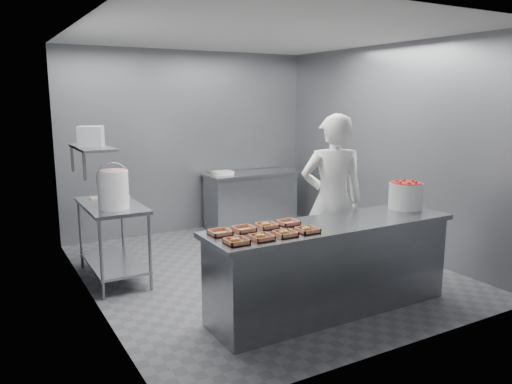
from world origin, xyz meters
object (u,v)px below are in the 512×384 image
Objects in this scene: prep_table at (112,230)px; tray_1 at (261,237)px; tray_5 at (244,229)px; appliance at (91,136)px; tray_2 at (285,233)px; back_counter at (251,200)px; worker at (332,201)px; tray_3 at (307,230)px; strawberry_tub at (406,195)px; tray_4 at (220,232)px; tray_6 at (266,225)px; service_counter at (331,267)px; tray_7 at (288,222)px; tray_0 at (236,241)px; glaze_bucket at (113,189)px.

prep_table is 2.26m from tray_1.
appliance reaches higher than tray_5.
tray_2 reaches higher than prep_table.
back_counter is 8.01× the size of tray_2.
tray_1 is 1.56m from worker.
strawberry_tub reaches higher than tray_3.
tray_6 reaches higher than tray_4.
tray_5 is at bearing -120.05° from back_counter.
service_counter is 0.64m from tray_3.
tray_5 is at bearing 178.47° from strawberry_tub.
tray_6 is (0.24, 0.32, 0.00)m from tray_1.
worker is (0.88, 0.44, 0.04)m from tray_7.
worker is (1.12, 0.76, 0.04)m from tray_2.
worker reaches higher than tray_1.
tray_4 is at bearing -49.42° from appliance.
service_counter is at bearing 7.94° from tray_0.
tray_3 is 0.40m from tray_6.
tray_7 is (0.48, 0.00, 0.00)m from tray_5.
tray_3 is at bearing -90.55° from tray_7.
appliance reaches higher than tray_2.
tray_5 is (-1.79, -3.09, 0.47)m from back_counter.
service_counter is at bearing 10.04° from tray_1.
tray_0 is 0.72m from tray_3.
tray_6 is (-0.65, 0.16, 0.47)m from service_counter.
tray_2 is 0.64× the size of appliance.
service_counter is 0.82m from tray_2.
tray_2 is 2.55m from appliance.
service_counter is at bearing -7.97° from tray_4.
strawberry_tub is (1.49, 0.26, 0.13)m from tray_3.
prep_table is 1.10m from appliance.
appliance reaches higher than tray_7.
appliance is (-0.69, 1.83, 0.75)m from tray_4.
tray_6 is at bearing 45.87° from worker.
strawberry_tub is (1.73, -0.05, 0.13)m from tray_6.
tray_3 is 0.32m from tray_7.
tray_0 is 0.79m from tray_7.
tray_2 is 1.76m from strawberry_tub.
strawberry_tub is (1.08, 0.11, 0.60)m from service_counter.
strawberry_tub is (1.49, -0.05, 0.14)m from tray_7.
worker reaches higher than tray_7.
tray_7 reaches higher than service_counter.
worker reaches higher than glaze_bucket.
prep_table is at bearing -152.99° from back_counter.
tray_2 is 1.35m from worker.
tray_3 is 2.25m from glaze_bucket.
tray_6 is (1.00, -1.79, 0.33)m from prep_table.
tray_1 is 0.58m from tray_7.
tray_7 is (0.24, 0.32, -0.00)m from tray_2.
glaze_bucket reaches higher than tray_1.
worker is (1.12, 0.44, 0.04)m from tray_6.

